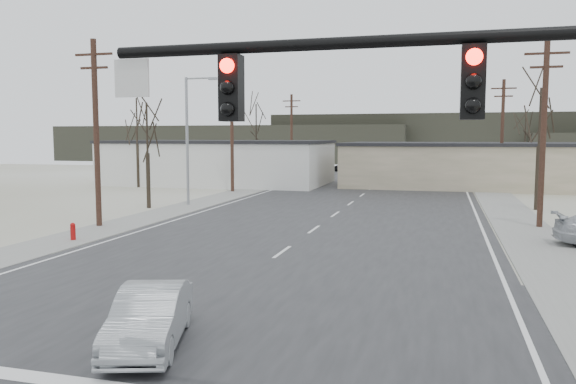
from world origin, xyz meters
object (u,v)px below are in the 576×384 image
(car_far_a, at_px, (423,177))
(car_far_b, at_px, (346,166))
(traffic_signal_mast, at_px, (558,151))
(fire_hydrant, at_px, (73,231))
(sedan_crossing, at_px, (150,317))

(car_far_a, bearing_deg, car_far_b, -79.40)
(traffic_signal_mast, distance_m, car_far_a, 50.99)
(traffic_signal_mast, relative_size, fire_hydrant, 10.29)
(traffic_signal_mast, distance_m, sedan_crossing, 9.40)
(sedan_crossing, bearing_deg, car_far_b, 78.57)
(fire_hydrant, relative_size, sedan_crossing, 0.21)
(traffic_signal_mast, height_order, car_far_b, traffic_signal_mast)
(sedan_crossing, distance_m, car_far_b, 67.69)
(sedan_crossing, relative_size, car_far_a, 0.87)
(car_far_b, bearing_deg, fire_hydrant, -74.74)
(traffic_signal_mast, height_order, sedan_crossing, traffic_signal_mast)
(traffic_signal_mast, height_order, car_far_a, traffic_signal_mast)
(fire_hydrant, bearing_deg, car_far_b, 86.61)
(sedan_crossing, bearing_deg, traffic_signal_mast, -39.31)
(fire_hydrant, bearing_deg, traffic_signal_mast, -38.13)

